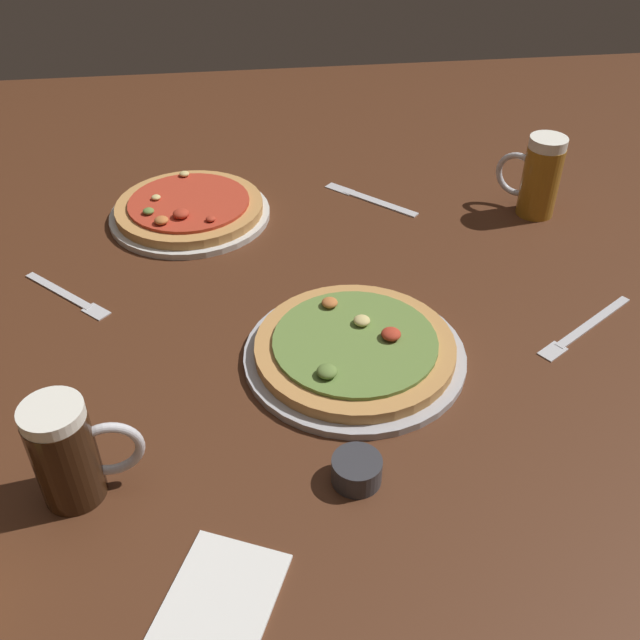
# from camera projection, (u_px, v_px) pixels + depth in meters

# --- Properties ---
(ground_plane) EXTENTS (2.40, 2.40, 0.03)m
(ground_plane) POSITION_uv_depth(u_px,v_px,m) (320.00, 338.00, 1.12)
(ground_plane) COLOR #4C2816
(pizza_plate_near) EXTENTS (0.33, 0.33, 0.05)m
(pizza_plate_near) POSITION_uv_depth(u_px,v_px,m) (355.00, 350.00, 1.04)
(pizza_plate_near) COLOR #B2B2B7
(pizza_plate_near) RESTS_ON ground_plane
(pizza_plate_far) EXTENTS (0.31, 0.31, 0.05)m
(pizza_plate_far) POSITION_uv_depth(u_px,v_px,m) (190.00, 210.00, 1.37)
(pizza_plate_far) COLOR silver
(pizza_plate_far) RESTS_ON ground_plane
(beer_mug_dark) EXTENTS (0.13, 0.07, 0.14)m
(beer_mug_dark) POSITION_uv_depth(u_px,v_px,m) (68.00, 452.00, 0.82)
(beer_mug_dark) COLOR black
(beer_mug_dark) RESTS_ON ground_plane
(beer_mug_pale) EXTENTS (0.10, 0.10, 0.16)m
(beer_mug_pale) POSITION_uv_depth(u_px,v_px,m) (539.00, 176.00, 1.35)
(beer_mug_pale) COLOR #9E6619
(beer_mug_pale) RESTS_ON ground_plane
(ramekin_sauce) EXTENTS (0.06, 0.06, 0.03)m
(ramekin_sauce) POSITION_uv_depth(u_px,v_px,m) (357.00, 470.00, 0.87)
(ramekin_sauce) COLOR #333338
(ramekin_sauce) RESTS_ON ground_plane
(napkin_folded) EXTENTS (0.17, 0.19, 0.01)m
(napkin_folded) POSITION_uv_depth(u_px,v_px,m) (218.00, 605.00, 0.74)
(napkin_folded) COLOR white
(napkin_folded) RESTS_ON ground_plane
(fork_left) EXTENTS (0.20, 0.14, 0.01)m
(fork_left) POSITION_uv_depth(u_px,v_px,m) (585.00, 327.00, 1.11)
(fork_left) COLOR silver
(fork_left) RESTS_ON ground_plane
(knife_right) EXTENTS (0.17, 0.16, 0.01)m
(knife_right) POSITION_uv_depth(u_px,v_px,m) (370.00, 199.00, 1.43)
(knife_right) COLOR silver
(knife_right) RESTS_ON ground_plane
(fork_spare) EXTENTS (0.16, 0.15, 0.01)m
(fork_spare) POSITION_uv_depth(u_px,v_px,m) (68.00, 295.00, 1.17)
(fork_spare) COLOR silver
(fork_spare) RESTS_ON ground_plane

